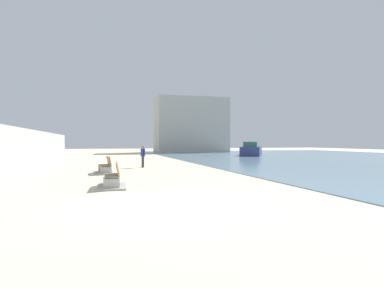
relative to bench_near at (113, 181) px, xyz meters
The scene contains 8 objects.
ground_plane 13.56m from the bench_near, 85.32° to the left, with size 120.00×120.00×0.00m, color beige.
seawall 14.99m from the bench_near, 115.32° to the left, with size 0.80×64.00×2.84m, color #9E9E99.
water_bay 28.51m from the bench_near, 28.29° to the left, with size 36.00×68.00×0.04m, color #6B8EA3.
bench_near is the anchor object (origin of this frame).
bench_far 6.03m from the bench_near, 91.71° to the left, with size 1.25×2.18×0.98m.
person_walking 10.17m from the bench_near, 76.07° to the left, with size 0.29×0.50×1.57m.
boat_far_right 31.94m from the bench_near, 54.59° to the left, with size 5.86×7.92×1.75m.
harbor_building 44.22m from the bench_near, 70.61° to the left, with size 12.00×6.00×9.22m, color #ADAAA3.
Camera 1 is at (-1.63, -9.20, 1.82)m, focal length 31.42 mm.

